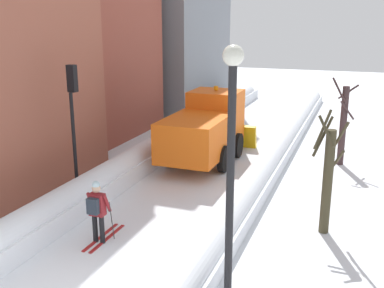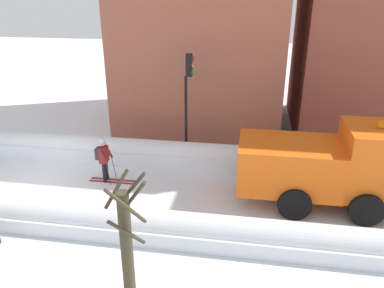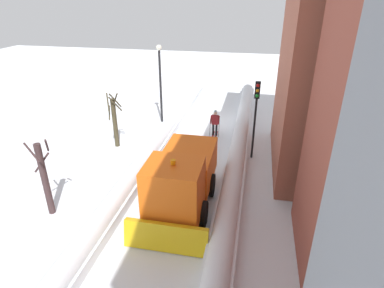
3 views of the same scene
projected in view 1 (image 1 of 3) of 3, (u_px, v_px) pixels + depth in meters
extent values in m
plane|color=white|center=(208.00, 167.00, 19.05)|extent=(80.00, 80.00, 0.00)
cube|color=white|center=(155.00, 154.00, 19.81)|extent=(1.10, 36.00, 0.63)
cylinder|color=white|center=(154.00, 147.00, 19.72)|extent=(0.90, 34.20, 0.90)
cube|color=white|center=(267.00, 168.00, 18.15)|extent=(1.10, 36.00, 0.49)
cylinder|color=white|center=(267.00, 162.00, 18.08)|extent=(0.90, 34.20, 0.90)
cube|color=orange|center=(195.00, 137.00, 18.29)|extent=(2.30, 3.40, 1.60)
cube|color=orange|center=(216.00, 116.00, 20.63)|extent=(2.20, 2.00, 2.30)
cube|color=black|center=(222.00, 101.00, 21.36)|extent=(1.85, 0.06, 1.01)
cube|color=gold|center=(224.00, 135.00, 22.17)|extent=(3.20, 0.46, 1.13)
cylinder|color=orange|center=(216.00, 88.00, 20.29)|extent=(0.20, 0.20, 0.18)
cylinder|color=black|center=(190.00, 141.00, 21.07)|extent=(0.25, 1.10, 1.10)
cylinder|color=black|center=(238.00, 145.00, 20.29)|extent=(0.25, 1.10, 1.10)
cylinder|color=black|center=(171.00, 153.00, 19.09)|extent=(0.25, 1.10, 1.10)
cylinder|color=black|center=(224.00, 159.00, 18.31)|extent=(0.25, 1.10, 1.10)
cylinder|color=black|center=(95.00, 228.00, 12.58)|extent=(0.14, 0.14, 0.82)
cylinder|color=black|center=(102.00, 229.00, 12.50)|extent=(0.14, 0.14, 0.82)
cube|color=maroon|center=(97.00, 205.00, 12.35)|extent=(0.42, 0.26, 0.62)
cube|color=#262D38|center=(93.00, 206.00, 12.15)|extent=(0.32, 0.16, 0.44)
sphere|color=tan|center=(96.00, 188.00, 12.22)|extent=(0.24, 0.24, 0.24)
sphere|color=silver|center=(96.00, 185.00, 12.19)|extent=(0.22, 0.22, 0.22)
cylinder|color=maroon|center=(91.00, 201.00, 12.52)|extent=(0.09, 0.33, 0.56)
cylinder|color=maroon|center=(107.00, 203.00, 12.34)|extent=(0.09, 0.33, 0.56)
cube|color=maroon|center=(101.00, 237.00, 12.91)|extent=(0.09, 1.80, 0.03)
cube|color=maroon|center=(107.00, 238.00, 12.83)|extent=(0.09, 1.80, 0.03)
cylinder|color=#262628|center=(93.00, 218.00, 12.79)|extent=(0.02, 0.19, 1.19)
cylinder|color=#262628|center=(112.00, 221.00, 12.58)|extent=(0.02, 0.19, 1.19)
cylinder|color=black|center=(74.00, 146.00, 15.49)|extent=(0.12, 0.12, 3.66)
cube|color=black|center=(72.00, 78.00, 15.01)|extent=(0.28, 0.24, 0.90)
sphere|color=red|center=(74.00, 70.00, 15.05)|extent=(0.18, 0.18, 0.18)
sphere|color=gold|center=(74.00, 78.00, 15.13)|extent=(0.18, 0.18, 0.18)
sphere|color=green|center=(75.00, 86.00, 15.20)|extent=(0.18, 0.18, 0.18)
cylinder|color=black|center=(230.00, 198.00, 8.96)|extent=(0.16, 0.16, 5.19)
sphere|color=silver|center=(233.00, 55.00, 8.22)|extent=(0.40, 0.40, 0.40)
cylinder|color=#403926|center=(327.00, 182.00, 12.85)|extent=(0.28, 0.28, 3.07)
cylinder|color=#403926|center=(340.00, 136.00, 12.54)|extent=(0.45, 0.75, 0.99)
cylinder|color=#403926|center=(323.00, 129.00, 12.65)|extent=(0.40, 0.79, 1.05)
cylinder|color=#403926|center=(338.00, 159.00, 12.69)|extent=(0.35, 0.74, 0.73)
cylinder|color=#403926|center=(326.00, 131.00, 12.33)|extent=(0.54, 0.46, 0.81)
cylinder|color=#403926|center=(323.00, 136.00, 12.72)|extent=(0.48, 0.75, 1.08)
cylinder|color=#3D2B2B|center=(343.00, 126.00, 18.99)|extent=(0.28, 0.28, 3.35)
cylinder|color=#3D2B2B|center=(348.00, 92.00, 18.82)|extent=(0.81, 0.35, 0.71)
cylinder|color=#3D2B2B|center=(347.00, 110.00, 18.58)|extent=(0.61, 0.44, 0.84)
cylinder|color=#3D2B2B|center=(339.00, 91.00, 18.45)|extent=(0.68, 0.86, 0.98)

